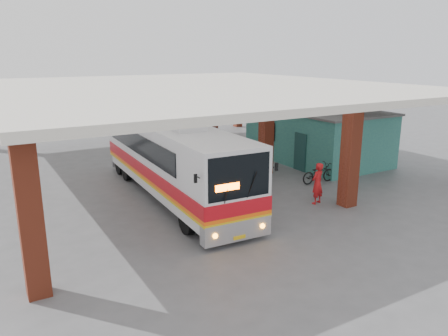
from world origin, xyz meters
TOP-DOWN VIEW (x-y plane):
  - ground at (0.00, 0.00)m, footprint 90.00×90.00m
  - brick_columns at (1.43, 5.00)m, footprint 20.10×21.60m
  - canopy_roof at (0.50, 6.50)m, footprint 21.00×23.00m
  - shop_building at (7.49, 4.00)m, footprint 5.20×8.20m
  - coach_bus at (-2.97, 1.87)m, footprint 3.07×12.37m
  - motorcycle at (4.23, 0.16)m, footprint 1.96×0.76m
  - pedestrian at (2.04, -2.16)m, footprint 0.75×0.59m
  - red_chair at (5.09, 6.73)m, footprint 0.48×0.48m

SIDE VIEW (x-z plane):
  - ground at x=0.00m, z-range 0.00..0.00m
  - red_chair at x=5.09m, z-range -0.03..0.73m
  - motorcycle at x=4.23m, z-range 0.00..1.02m
  - pedestrian at x=2.04m, z-range 0.00..1.81m
  - shop_building at x=7.49m, z-range 0.01..3.12m
  - coach_bus at x=-2.97m, z-range -0.01..3.56m
  - brick_columns at x=1.43m, z-range 0.00..4.35m
  - canopy_roof at x=0.50m, z-range 4.35..4.65m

